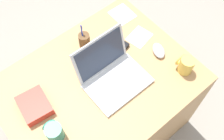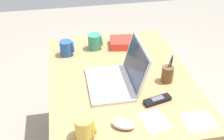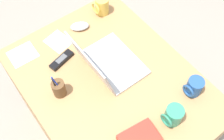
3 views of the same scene
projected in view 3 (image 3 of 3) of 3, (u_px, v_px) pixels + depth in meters
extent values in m
plane|color=gray|center=(111.00, 129.00, 2.09)|extent=(6.00, 6.00, 0.00)
cube|color=tan|center=(111.00, 109.00, 1.78)|extent=(1.10, 0.84, 0.72)
cube|color=silver|center=(115.00, 62.00, 1.53)|extent=(0.34, 0.24, 0.02)
cube|color=silver|center=(111.00, 63.00, 1.52)|extent=(0.28, 0.12, 0.00)
cube|color=silver|center=(125.00, 55.00, 1.55)|extent=(0.10, 0.05, 0.00)
cube|color=silver|center=(91.00, 64.00, 1.38)|extent=(0.33, 0.07, 0.23)
cube|color=#283347|center=(91.00, 63.00, 1.38)|extent=(0.30, 0.05, 0.20)
ellipsoid|color=silver|center=(80.00, 26.00, 1.66)|extent=(0.11, 0.13, 0.04)
cylinder|color=#E0BC4C|center=(102.00, 6.00, 1.70)|extent=(0.08, 0.08, 0.11)
torus|color=#E0BC4C|center=(96.00, 9.00, 1.68)|extent=(0.08, 0.01, 0.08)
cylinder|color=#26518C|center=(194.00, 86.00, 1.40)|extent=(0.08, 0.08, 0.10)
torus|color=#26518C|center=(188.00, 91.00, 1.38)|extent=(0.07, 0.01, 0.07)
cylinder|color=#338C6B|center=(174.00, 115.00, 1.32)|extent=(0.09, 0.09, 0.11)
torus|color=#338C6B|center=(166.00, 120.00, 1.30)|extent=(0.08, 0.01, 0.08)
cube|color=black|center=(62.00, 60.00, 1.54)|extent=(0.08, 0.16, 0.02)
cube|color=#595B60|center=(61.00, 59.00, 1.53)|extent=(0.05, 0.07, 0.00)
cylinder|color=brown|center=(59.00, 89.00, 1.40)|extent=(0.07, 0.07, 0.10)
cylinder|color=#1933B2|center=(57.00, 85.00, 1.35)|extent=(0.02, 0.03, 0.15)
cylinder|color=black|center=(55.00, 87.00, 1.36)|extent=(0.02, 0.01, 0.14)
cube|color=white|center=(58.00, 41.00, 1.62)|extent=(0.16, 0.14, 0.00)
cube|color=white|center=(23.00, 54.00, 1.57)|extent=(0.14, 0.15, 0.00)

